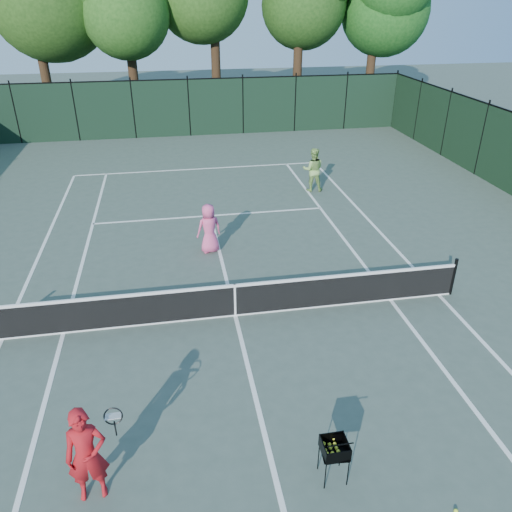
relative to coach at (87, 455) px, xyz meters
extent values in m
plane|color=#445348|center=(2.92, 4.55, -0.88)|extent=(90.00, 90.00, 0.00)
cube|color=white|center=(-2.57, 4.55, -0.87)|extent=(0.10, 23.77, 0.01)
cube|color=white|center=(8.40, 4.55, -0.87)|extent=(0.10, 23.77, 0.01)
cube|color=white|center=(-1.20, 4.55, -0.87)|extent=(0.10, 23.77, 0.01)
cube|color=white|center=(7.03, 4.55, -0.87)|extent=(0.10, 23.77, 0.01)
cube|color=white|center=(2.92, 16.43, -0.87)|extent=(10.97, 0.10, 0.01)
cube|color=white|center=(2.92, 10.95, -0.87)|extent=(8.23, 0.10, 0.01)
cube|color=white|center=(2.92, 4.55, -0.87)|extent=(0.10, 12.80, 0.01)
cube|color=black|center=(2.92, 4.55, -0.42)|extent=(11.60, 0.03, 0.85)
cube|color=white|center=(2.92, 4.55, 0.00)|extent=(11.60, 0.05, 0.07)
cube|color=white|center=(2.92, 4.55, -0.86)|extent=(11.60, 0.05, 0.04)
cube|color=white|center=(2.92, 4.55, -0.42)|extent=(0.05, 0.04, 0.91)
cylinder|color=black|center=(8.72, 4.55, -0.35)|extent=(0.09, 0.09, 1.06)
cube|color=black|center=(2.92, 22.55, 0.62)|extent=(24.00, 0.05, 3.00)
cylinder|color=black|center=(-5.08, 26.55, 1.52)|extent=(0.56, 0.56, 4.80)
cylinder|color=black|center=(-0.08, 26.35, 1.27)|extent=(0.56, 0.56, 4.30)
cylinder|color=black|center=(4.92, 26.85, 1.62)|extent=(0.56, 0.56, 5.00)
cylinder|color=black|center=(9.92, 26.15, 1.42)|extent=(0.56, 0.56, 4.60)
cylinder|color=black|center=(14.92, 26.65, 1.32)|extent=(0.56, 0.56, 4.40)
imported|color=#B1141A|center=(0.00, 0.00, 0.00)|extent=(0.68, 0.48, 1.75)
cylinder|color=black|center=(0.41, 0.39, 0.07)|extent=(0.03, 0.03, 0.30)
torus|color=black|center=(0.41, 0.39, 0.34)|extent=(0.30, 0.10, 0.30)
imported|color=#EC538C|center=(2.64, 8.16, -0.10)|extent=(0.86, 0.67, 1.55)
imported|color=#89B65B|center=(7.24, 12.84, 0.00)|extent=(0.96, 0.82, 1.74)
cylinder|color=black|center=(3.66, -0.56, -0.59)|extent=(0.02, 0.02, 0.57)
cylinder|color=black|center=(4.04, -0.56, -0.59)|extent=(0.02, 0.02, 0.57)
cylinder|color=black|center=(3.66, -0.18, -0.59)|extent=(0.02, 0.02, 0.57)
cylinder|color=black|center=(4.04, -0.18, -0.59)|extent=(0.02, 0.02, 0.57)
cube|color=black|center=(3.85, -0.37, -0.19)|extent=(0.46, 0.46, 0.24)
sphere|color=yellow|center=(3.85, -0.37, -0.26)|extent=(0.06, 0.06, 0.06)
sphere|color=yellow|center=(3.85, -0.37, -0.26)|extent=(0.06, 0.06, 0.06)
sphere|color=yellow|center=(3.85, -0.37, -0.26)|extent=(0.06, 0.06, 0.06)
sphere|color=yellow|center=(3.85, -0.37, -0.26)|extent=(0.06, 0.06, 0.06)
sphere|color=yellow|center=(3.85, -0.37, -0.26)|extent=(0.06, 0.06, 0.06)
sphere|color=yellow|center=(3.85, -0.37, -0.26)|extent=(0.06, 0.06, 0.06)
sphere|color=yellow|center=(3.85, -0.37, -0.26)|extent=(0.06, 0.06, 0.06)
sphere|color=yellow|center=(3.85, -0.37, -0.26)|extent=(0.06, 0.06, 0.06)
sphere|color=yellow|center=(3.85, -0.37, -0.26)|extent=(0.06, 0.06, 0.06)
sphere|color=yellow|center=(3.85, -0.37, -0.26)|extent=(0.06, 0.06, 0.06)
sphere|color=yellow|center=(3.85, -0.37, -0.26)|extent=(0.06, 0.06, 0.06)
sphere|color=yellow|center=(3.85, -0.37, -0.26)|extent=(0.06, 0.06, 0.06)
sphere|color=yellow|center=(3.85, -0.37, -0.26)|extent=(0.06, 0.06, 0.06)
sphere|color=yellow|center=(3.85, -0.37, -0.26)|extent=(0.06, 0.06, 0.06)
sphere|color=yellow|center=(3.85, -0.37, -0.26)|extent=(0.06, 0.06, 0.06)
sphere|color=yellow|center=(3.85, -0.37, -0.26)|extent=(0.06, 0.06, 0.06)
sphere|color=#CBED30|center=(5.54, -1.34, -0.84)|extent=(0.07, 0.07, 0.07)
camera|label=1|loc=(1.62, -5.68, 6.27)|focal=35.00mm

